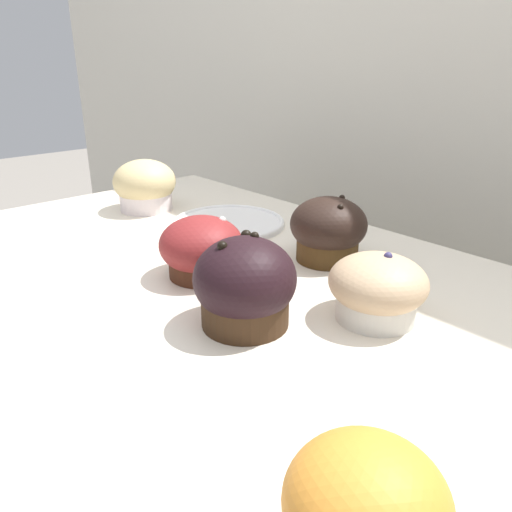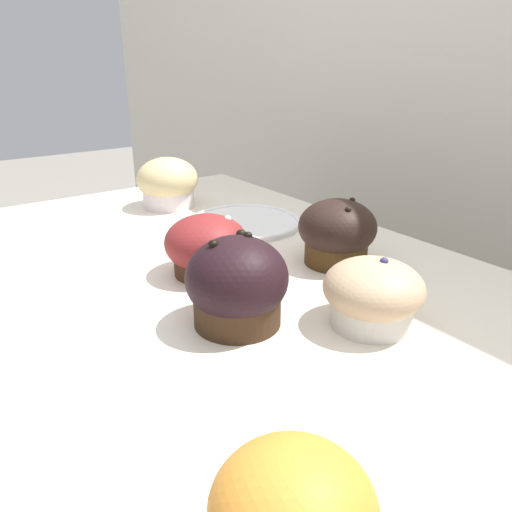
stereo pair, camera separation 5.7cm
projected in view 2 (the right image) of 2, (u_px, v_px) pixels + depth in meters
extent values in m
cube|color=beige|center=(491.00, 201.00, 0.94)|extent=(3.20, 0.10, 1.80)
cylinder|color=white|center=(168.00, 193.00, 0.90)|extent=(0.09, 0.09, 0.05)
ellipsoid|color=#D8BF83|center=(167.00, 179.00, 0.89)|extent=(0.11, 0.11, 0.08)
cylinder|color=#432D15|center=(336.00, 245.00, 0.66)|extent=(0.08, 0.08, 0.05)
ellipsoid|color=black|center=(337.00, 227.00, 0.65)|extent=(0.10, 0.10, 0.07)
sphere|color=black|center=(348.00, 210.00, 0.61)|extent=(0.01, 0.01, 0.01)
sphere|color=black|center=(352.00, 200.00, 0.64)|extent=(0.01, 0.01, 0.01)
cylinder|color=#452214|center=(206.00, 258.00, 0.63)|extent=(0.08, 0.08, 0.04)
ellipsoid|color=maroon|center=(205.00, 242.00, 0.62)|extent=(0.10, 0.10, 0.07)
sphere|color=white|center=(228.00, 219.00, 0.61)|extent=(0.01, 0.01, 0.01)
cylinder|color=#392515|center=(237.00, 301.00, 0.51)|extent=(0.09, 0.09, 0.05)
ellipsoid|color=black|center=(237.00, 278.00, 0.50)|extent=(0.10, 0.10, 0.08)
sphere|color=black|center=(241.00, 235.00, 0.51)|extent=(0.01, 0.01, 0.01)
sphere|color=black|center=(213.00, 245.00, 0.48)|extent=(0.01, 0.01, 0.01)
sphere|color=black|center=(248.00, 236.00, 0.49)|extent=(0.01, 0.01, 0.01)
cylinder|color=silver|center=(372.00, 306.00, 0.51)|extent=(0.08, 0.08, 0.04)
ellipsoid|color=tan|center=(373.00, 288.00, 0.50)|extent=(0.10, 0.10, 0.06)
sphere|color=navy|center=(384.00, 262.00, 0.49)|extent=(0.01, 0.01, 0.01)
ellipsoid|color=orange|center=(293.00, 510.00, 0.25)|extent=(0.09, 0.09, 0.07)
cylinder|color=white|center=(245.00, 223.00, 0.81)|extent=(0.18, 0.18, 0.01)
torus|color=white|center=(245.00, 221.00, 0.81)|extent=(0.18, 0.18, 0.01)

